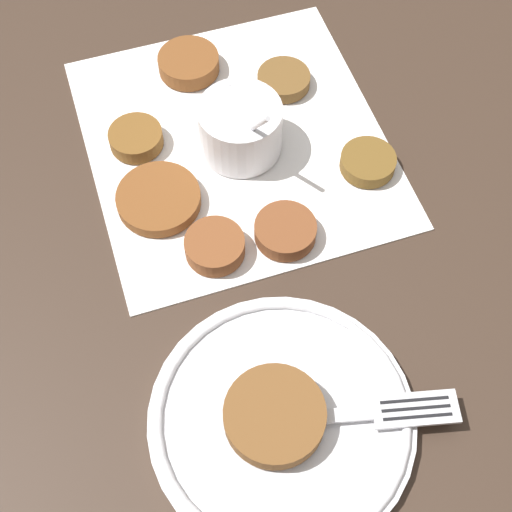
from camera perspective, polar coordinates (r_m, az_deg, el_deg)
name	(u,v)px	position (r m, az deg, el deg)	size (l,w,h in m)	color
ground_plane	(251,146)	(0.77, -0.42, 8.82)	(4.00, 4.00, 0.00)	#38281E
napkin	(236,141)	(0.77, -1.64, 9.21)	(0.34, 0.32, 0.00)	white
sauce_bowl	(240,129)	(0.75, -1.31, 10.16)	(0.11, 0.09, 0.11)	silver
fritter_0	(215,246)	(0.68, -3.32, 0.78)	(0.06, 0.06, 0.02)	brown
fritter_1	(368,162)	(0.75, 8.94, 7.43)	(0.06, 0.06, 0.02)	brown
fritter_2	(189,63)	(0.83, -5.41, 15.10)	(0.07, 0.07, 0.02)	brown
fritter_3	(284,80)	(0.82, 2.23, 13.91)	(0.06, 0.06, 0.01)	brown
fritter_4	(136,138)	(0.77, -9.58, 9.28)	(0.06, 0.06, 0.02)	brown
fritter_5	(285,231)	(0.69, 2.36, 2.02)	(0.06, 0.06, 0.02)	brown
fritter_6	(159,199)	(0.72, -7.80, 4.55)	(0.08, 0.08, 0.01)	brown
serving_plate	(282,419)	(0.62, 2.08, -12.87)	(0.23, 0.23, 0.02)	silver
fritter_on_plate	(275,416)	(0.60, 1.50, -12.64)	(0.09, 0.09, 0.02)	brown
fork	(371,413)	(0.62, 9.18, -12.29)	(0.07, 0.19, 0.00)	silver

